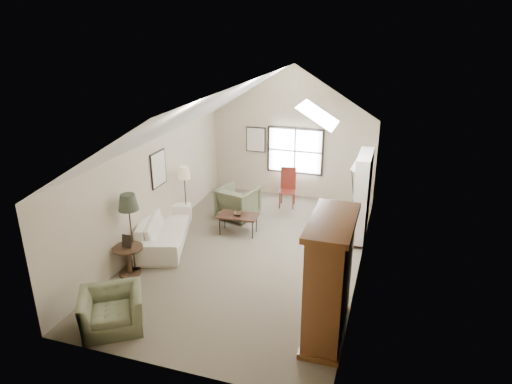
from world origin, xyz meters
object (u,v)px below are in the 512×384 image
(armoire, at_px, (329,280))
(armchair_near, at_px, (112,310))
(side_table, at_px, (129,261))
(sofa, at_px, (165,228))
(armchair_far, at_px, (238,203))
(side_chair, at_px, (287,188))
(coffee_table, at_px, (238,224))

(armoire, height_order, armchair_near, armoire)
(armoire, xyz_separation_m, side_table, (-4.38, 0.71, -0.77))
(armchair_near, relative_size, side_table, 1.65)
(sofa, xyz_separation_m, armchair_near, (0.72, -3.27, -0.03))
(armchair_far, relative_size, side_chair, 0.85)
(armoire, distance_m, coffee_table, 4.43)
(armchair_far, xyz_separation_m, side_chair, (1.10, 1.20, 0.13))
(armoire, distance_m, side_chair, 5.86)
(armchair_far, distance_m, coffee_table, 1.02)
(armoire, height_order, armchair_far, armoire)
(sofa, distance_m, coffee_table, 1.86)
(side_table, xyz_separation_m, side_chair, (2.31, 4.74, 0.25))
(armchair_far, bearing_deg, sofa, 72.28)
(armoire, relative_size, armchair_far, 2.26)
(armchair_near, bearing_deg, side_chair, 43.20)
(coffee_table, xyz_separation_m, side_table, (-1.56, -2.60, 0.07))
(coffee_table, relative_size, side_chair, 0.87)
(sofa, height_order, coffee_table, sofa)
(armchair_near, height_order, side_table, armchair_near)
(coffee_table, relative_size, side_table, 1.54)
(sofa, relative_size, side_chair, 2.27)
(coffee_table, bearing_deg, armoire, -49.57)
(coffee_table, bearing_deg, sofa, -147.24)
(armchair_near, xyz_separation_m, side_table, (-0.72, 1.67, -0.02))
(armchair_far, xyz_separation_m, coffee_table, (0.35, -0.94, -0.19))
(sofa, height_order, armchair_near, sofa)
(coffee_table, xyz_separation_m, side_chair, (0.75, 2.14, 0.32))
(armchair_far, distance_m, side_chair, 1.63)
(sofa, bearing_deg, armchair_far, -50.35)
(armoire, bearing_deg, armchair_far, 126.68)
(armoire, bearing_deg, sofa, 152.17)
(sofa, distance_m, armchair_far, 2.29)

